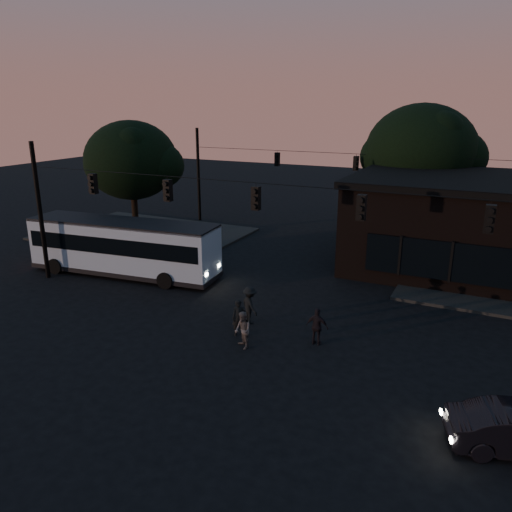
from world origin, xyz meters
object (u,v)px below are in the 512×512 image
at_px(building, 490,226).
at_px(pedestrian_a, 239,318).
at_px(pedestrian_b, 243,330).
at_px(pedestrian_c, 317,327).
at_px(bus, 123,245).
at_px(pedestrian_d, 250,305).

xyz_separation_m(building, pedestrian_a, (-8.93, -13.75, -1.91)).
bearing_deg(pedestrian_b, building, 101.17).
xyz_separation_m(pedestrian_b, pedestrian_c, (2.57, 1.57, 0.02)).
height_order(bus, pedestrian_d, bus).
bearing_deg(pedestrian_d, pedestrian_c, -154.56).
xyz_separation_m(pedestrian_a, pedestrian_b, (0.66, -0.93, -0.03)).
bearing_deg(building, pedestrian_c, -113.51).
distance_m(building, bus, 20.83).
bearing_deg(pedestrian_d, pedestrian_a, 132.16).
distance_m(building, pedestrian_a, 16.51).
distance_m(building, pedestrian_c, 14.43).
relative_size(building, pedestrian_c, 9.79).
distance_m(pedestrian_a, pedestrian_c, 3.29).
bearing_deg(pedestrian_b, bus, -165.66).
bearing_deg(pedestrian_c, pedestrian_b, 31.82).
relative_size(bus, pedestrian_d, 6.62).
distance_m(bus, pedestrian_b, 11.36).
xyz_separation_m(bus, pedestrian_b, (10.15, -5.00, -0.99)).
distance_m(bus, pedestrian_d, 9.80).
height_order(building, pedestrian_b, building).
height_order(building, pedestrian_a, building).
bearing_deg(bus, building, 21.56).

